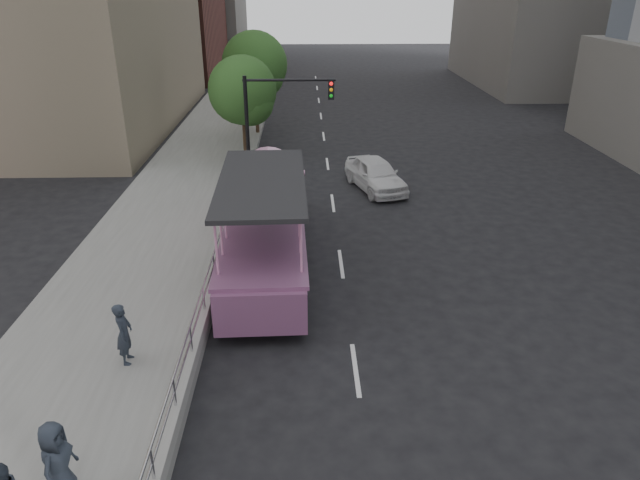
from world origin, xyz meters
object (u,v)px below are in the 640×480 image
duck_boat (266,226)px  parking_sign (236,183)px  car (376,174)px  pedestrian_far (58,463)px  street_tree_near (244,93)px  traffic_signal (272,113)px  street_tree_far (256,67)px  pedestrian_near (124,333)px

duck_boat → parking_sign: (-1.37, 3.53, 0.41)m
car → parking_sign: parking_sign is taller
pedestrian_far → parking_sign: parking_sign is taller
duck_boat → street_tree_near: size_ratio=1.85×
traffic_signal → street_tree_far: size_ratio=0.81×
duck_boat → pedestrian_far: bearing=-106.7°
traffic_signal → pedestrian_near: bearing=-102.0°
duck_boat → traffic_signal: traffic_signal is taller
traffic_signal → street_tree_near: street_tree_near is taller
parking_sign → traffic_signal: size_ratio=0.52×
pedestrian_far → traffic_signal: 18.97m
car → parking_sign: (-6.10, -3.86, 0.95)m
parking_sign → street_tree_far: bearing=90.4°
pedestrian_near → street_tree_near: 18.07m
pedestrian_far → street_tree_far: 28.22m
car → parking_sign: size_ratio=1.64×
duck_boat → street_tree_near: bearing=98.3°
street_tree_far → car: bearing=-58.5°
car → pedestrian_far: size_ratio=2.57×
car → pedestrian_far: bearing=-130.4°
street_tree_near → parking_sign: bearing=-87.8°
duck_boat → street_tree_far: (-1.47, 17.52, 3.01)m
traffic_signal → parking_sign: bearing=-105.8°
duck_boat → street_tree_far: street_tree_far is taller
pedestrian_near → street_tree_far: street_tree_far is taller
pedestrian_far → street_tree_near: size_ratio=0.30×
pedestrian_far → street_tree_far: bearing=4.5°
parking_sign → street_tree_near: 8.27m
duck_boat → traffic_signal: 8.39m
parking_sign → street_tree_near: bearing=92.2°
pedestrian_near → traffic_signal: bearing=-16.7°
car → parking_sign: 7.29m
car → street_tree_far: (-6.21, 10.12, 3.55)m
duck_boat → street_tree_near: (-1.67, 11.52, 2.53)m
duck_boat → pedestrian_near: duck_boat is taller
car → pedestrian_far: pedestrian_far is taller
pedestrian_far → parking_sign: size_ratio=0.64×
parking_sign → traffic_signal: (1.29, 4.56, 1.79)m
car → traffic_signal: bearing=155.2°
pedestrian_near → pedestrian_far: (-0.00, -4.19, 0.04)m
street_tree_far → parking_sign: bearing=-89.6°
car → traffic_signal: 5.58m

